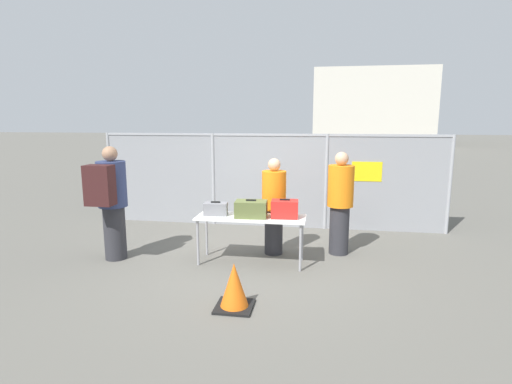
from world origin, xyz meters
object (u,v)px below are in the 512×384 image
(suitcase_grey, at_px, (216,209))
(security_worker_far, at_px, (340,202))
(traffic_cone, at_px, (234,287))
(suitcase_olive, at_px, (251,209))
(utility_trailer, at_px, (324,193))
(traveler_hooded, at_px, (111,199))
(suitcase_red, at_px, (285,209))
(inspection_table, at_px, (251,221))
(security_worker_near, at_px, (274,205))

(suitcase_grey, bearing_deg, security_worker_far, 18.60)
(suitcase_grey, xyz_separation_m, traffic_cone, (0.65, -1.61, -0.60))
(suitcase_olive, relative_size, traffic_cone, 0.90)
(security_worker_far, xyz_separation_m, traffic_cone, (-1.34, -2.27, -0.64))
(suitcase_olive, xyz_separation_m, utility_trailer, (1.17, 4.08, -0.45))
(traveler_hooded, distance_m, traffic_cone, 2.79)
(suitcase_olive, bearing_deg, suitcase_grey, 175.65)
(suitcase_olive, bearing_deg, suitcase_red, 6.02)
(inspection_table, distance_m, suitcase_olive, 0.20)
(suitcase_red, bearing_deg, utility_trailer, 80.93)
(inspection_table, distance_m, security_worker_near, 0.62)
(suitcase_red, bearing_deg, suitcase_grey, -179.45)
(inspection_table, bearing_deg, utility_trailer, 73.87)
(inspection_table, relative_size, security_worker_near, 1.05)
(suitcase_olive, bearing_deg, inspection_table, 112.43)
(suitcase_grey, bearing_deg, utility_trailer, 66.54)
(suitcase_grey, bearing_deg, inspection_table, -2.43)
(security_worker_near, bearing_deg, suitcase_olive, 61.60)
(inspection_table, relative_size, security_worker_far, 0.99)
(inspection_table, relative_size, utility_trailer, 0.39)
(traffic_cone, bearing_deg, suitcase_olive, 92.43)
(suitcase_grey, relative_size, traffic_cone, 0.69)
(suitcase_red, height_order, utility_trailer, suitcase_red)
(suitcase_olive, distance_m, security_worker_far, 1.57)
(suitcase_grey, relative_size, suitcase_red, 0.92)
(traveler_hooded, height_order, utility_trailer, traveler_hooded)
(suitcase_olive, xyz_separation_m, traveler_hooded, (-2.25, -0.21, 0.13))
(inspection_table, xyz_separation_m, traffic_cone, (0.07, -1.58, -0.43))
(suitcase_olive, xyz_separation_m, suitcase_red, (0.52, 0.06, 0.01))
(inspection_table, relative_size, suitcase_red, 4.04)
(security_worker_far, bearing_deg, utility_trailer, -84.71)
(inspection_table, distance_m, traveler_hooded, 2.28)
(security_worker_far, height_order, utility_trailer, security_worker_far)
(inspection_table, xyz_separation_m, suitcase_grey, (-0.58, 0.02, 0.17))
(suitcase_red, relative_size, traffic_cone, 0.75)
(inspection_table, bearing_deg, traffic_cone, -87.30)
(security_worker_near, xyz_separation_m, traffic_cone, (-0.23, -2.10, -0.58))
(inspection_table, bearing_deg, suitcase_red, 3.78)
(security_worker_near, height_order, utility_trailer, security_worker_near)
(suitcase_grey, bearing_deg, security_worker_near, 29.02)
(suitcase_red, xyz_separation_m, traveler_hooded, (-2.78, -0.27, 0.12))
(security_worker_far, bearing_deg, traveler_hooded, 15.49)
(suitcase_grey, distance_m, utility_trailer, 4.42)
(inspection_table, xyz_separation_m, utility_trailer, (1.17, 4.06, -0.25))
(security_worker_near, xyz_separation_m, utility_trailer, (0.87, 3.55, -0.41))
(inspection_table, distance_m, security_worker_far, 1.59)
(suitcase_grey, xyz_separation_m, security_worker_near, (0.88, 0.49, -0.01))
(inspection_table, distance_m, utility_trailer, 4.23)
(inspection_table, bearing_deg, suitcase_olive, -67.57)
(suitcase_olive, bearing_deg, security_worker_near, 60.92)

